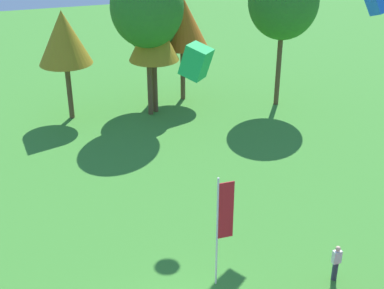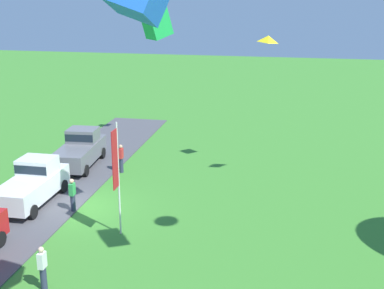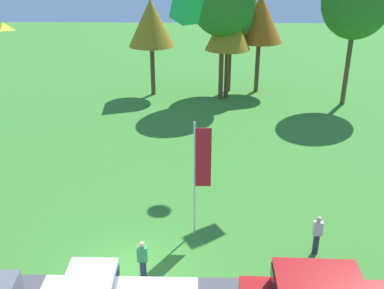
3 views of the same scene
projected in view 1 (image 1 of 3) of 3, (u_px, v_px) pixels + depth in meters
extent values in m
cylinder|color=#2D334C|center=(335.00, 271.00, 22.56)|extent=(0.24, 0.24, 0.88)
cube|color=white|center=(337.00, 257.00, 22.23)|extent=(0.36, 0.22, 0.60)
sphere|color=beige|center=(338.00, 249.00, 22.04)|extent=(0.22, 0.22, 0.22)
cylinder|color=brown|center=(69.00, 91.00, 37.30)|extent=(0.36, 0.36, 4.02)
cone|color=olive|center=(64.00, 37.00, 35.60)|extent=(3.62, 3.62, 3.62)
cylinder|color=brown|center=(150.00, 78.00, 37.58)|extent=(0.36, 0.36, 5.46)
ellipsoid|color=#2D7023|center=(147.00, 7.00, 35.38)|extent=(4.92, 4.92, 5.41)
cylinder|color=brown|center=(155.00, 86.00, 38.38)|extent=(0.36, 0.36, 3.92)
cone|color=olive|center=(153.00, 35.00, 36.72)|extent=(3.53, 3.53, 3.53)
cylinder|color=brown|center=(153.00, 75.00, 39.95)|extent=(0.36, 0.36, 4.31)
ellipsoid|color=#387F28|center=(151.00, 23.00, 38.21)|extent=(3.88, 3.88, 4.27)
cylinder|color=brown|center=(183.00, 73.00, 40.54)|extent=(0.36, 0.36, 4.16)
cone|color=#B25B19|center=(182.00, 21.00, 38.78)|extent=(3.75, 3.75, 3.75)
cylinder|color=brown|center=(278.00, 69.00, 39.29)|extent=(0.36, 0.36, 5.49)
ellipsoid|color=#2D7023|center=(284.00, 1.00, 37.08)|extent=(4.94, 4.94, 5.43)
cylinder|color=silver|center=(217.00, 233.00, 21.37)|extent=(0.08, 0.08, 5.13)
cube|color=red|center=(226.00, 210.00, 21.01)|extent=(0.64, 0.04, 2.56)
cube|color=green|center=(196.00, 62.00, 19.78)|extent=(1.41, 1.38, 1.38)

